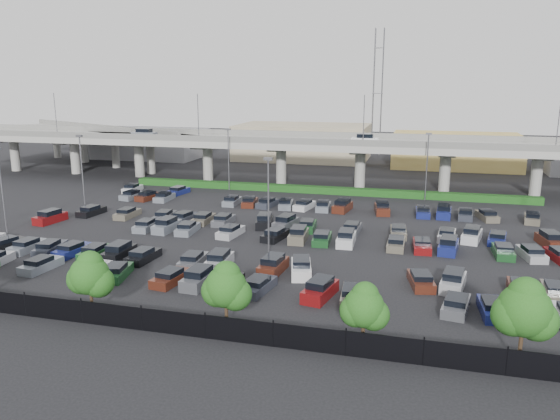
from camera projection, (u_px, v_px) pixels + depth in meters
ground at (287, 234)px, 65.50m from camera, size 280.00×280.00×0.00m
overpass at (330, 146)px, 94.07m from camera, size 150.00×13.00×15.80m
on_ramp at (100, 134)px, 117.28m from camera, size 50.93×30.13×8.80m
hedge at (324, 190)px, 88.91m from camera, size 66.00×1.60×1.10m
fence at (192, 325)px, 38.95m from camera, size 70.00×0.10×2.00m
tree_row at (208, 284)px, 39.55m from camera, size 65.07×3.66×5.94m
parked_cars at (277, 237)px, 61.82m from camera, size 63.06×41.67×1.67m
light_poles at (258, 178)px, 66.96m from camera, size 66.90×48.38×10.30m
distant_buildings at (409, 147)px, 119.78m from camera, size 138.00×24.00×9.00m
comm_tower at (378, 91)px, 130.58m from camera, size 2.40×2.40×30.00m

